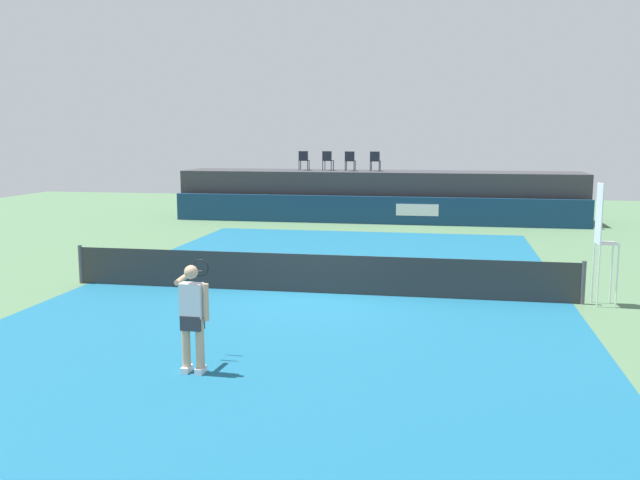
{
  "coord_description": "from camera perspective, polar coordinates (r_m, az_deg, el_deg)",
  "views": [
    {
      "loc": [
        3.14,
        -16.18,
        3.8
      ],
      "look_at": [
        -0.25,
        2.0,
        1.0
      ],
      "focal_mm": 38.82,
      "sensor_mm": 36.0,
      "label": 1
    }
  ],
  "objects": [
    {
      "name": "ground_plane",
      "position": [
        19.8,
        1.25,
        -2.46
      ],
      "size": [
        48.0,
        48.0,
        0.0
      ],
      "primitive_type": "plane",
      "color": "#4C704C"
    },
    {
      "name": "court_inner",
      "position": [
        16.91,
        -0.4,
        -4.37
      ],
      "size": [
        12.0,
        22.0,
        0.0
      ],
      "primitive_type": "cube",
      "color": "#16597A",
      "rests_on": "ground"
    },
    {
      "name": "sponsor_wall",
      "position": [
        30.02,
        4.52,
        2.46
      ],
      "size": [
        18.0,
        0.22,
        1.2
      ],
      "color": "navy",
      "rests_on": "ground"
    },
    {
      "name": "spectator_platform",
      "position": [
        31.75,
        4.86,
        3.7
      ],
      "size": [
        18.0,
        2.8,
        2.2
      ],
      "primitive_type": "cube",
      "color": "#38383D",
      "rests_on": "ground"
    },
    {
      "name": "spectator_chair_far_left",
      "position": [
        32.26,
        -1.35,
        6.64
      ],
      "size": [
        0.45,
        0.45,
        0.89
      ],
      "color": "#1E232D",
      "rests_on": "spectator_platform"
    },
    {
      "name": "spectator_chair_left",
      "position": [
        32.11,
        0.63,
        6.63
      ],
      "size": [
        0.48,
        0.48,
        0.89
      ],
      "color": "#1E232D",
      "rests_on": "spectator_platform"
    },
    {
      "name": "spectator_chair_center",
      "position": [
        31.68,
        2.49,
        6.6
      ],
      "size": [
        0.44,
        0.44,
        0.89
      ],
      "color": "#1E232D",
      "rests_on": "spectator_platform"
    },
    {
      "name": "spectator_chair_right",
      "position": [
        31.61,
        4.57,
        6.57
      ],
      "size": [
        0.45,
        0.45,
        0.89
      ],
      "color": "#1E232D",
      "rests_on": "spectator_platform"
    },
    {
      "name": "umpire_chair",
      "position": [
        16.67,
        22.25,
        0.34
      ],
      "size": [
        0.48,
        0.48,
        2.76
      ],
      "color": "white",
      "rests_on": "ground"
    },
    {
      "name": "tennis_net",
      "position": [
        16.81,
        -0.4,
        -2.8
      ],
      "size": [
        12.4,
        0.02,
        0.95
      ],
      "primitive_type": "cube",
      "color": "#2D2D2D",
      "rests_on": "ground"
    },
    {
      "name": "net_post_near",
      "position": [
        18.97,
        -19.13,
        -1.89
      ],
      "size": [
        0.1,
        0.1,
        1.0
      ],
      "primitive_type": "cylinder",
      "color": "#4C4C51",
      "rests_on": "ground"
    },
    {
      "name": "net_post_far",
      "position": [
        16.8,
        20.88,
        -3.29
      ],
      "size": [
        0.1,
        0.1,
        1.0
      ],
      "primitive_type": "cylinder",
      "color": "#4C4C51",
      "rests_on": "ground"
    },
    {
      "name": "tennis_player",
      "position": [
        11.33,
        -10.45,
        -6.06
      ],
      "size": [
        0.65,
        1.14,
        1.77
      ],
      "color": "white",
      "rests_on": "court_inner"
    },
    {
      "name": "tennis_ball",
      "position": [
        19.8,
        -0.8,
        -2.34
      ],
      "size": [
        0.07,
        0.07,
        0.07
      ],
      "primitive_type": "sphere",
      "color": "#D8EA33",
      "rests_on": "court_inner"
    }
  ]
}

